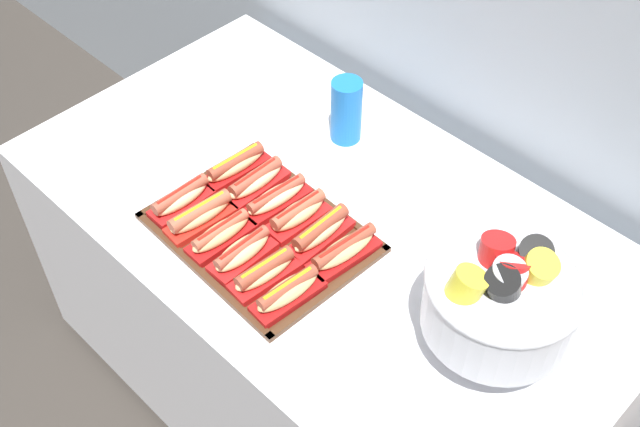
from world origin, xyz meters
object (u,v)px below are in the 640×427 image
object	(u,v)px
hot_dog_0	(181,199)
hot_dog_11	(344,251)
cup_stack	(346,111)
hot_dog_3	(242,252)
hot_dog_1	(200,215)
hot_dog_9	(298,214)
hot_dog_8	(277,198)
serving_tray	(261,233)
hot_dog_7	(256,181)
punch_bowl	(501,297)
hot_dog_5	(288,292)
buffet_table	(326,308)
hot_dog_10	(321,232)
hot_dog_2	(221,234)
hot_dog_6	(236,165)
hot_dog_4	(265,272)

from	to	relation	value
hot_dog_0	hot_dog_11	bearing A→B (deg)	21.53
cup_stack	hot_dog_3	bearing A→B (deg)	-74.78
hot_dog_1	hot_dog_9	size ratio (longest dim) A/B	1.09
hot_dog_0	hot_dog_8	world-z (taller)	hot_dog_0
hot_dog_8	cup_stack	xyz separation A→B (m)	(-0.06, 0.30, 0.05)
serving_tray	hot_dog_9	bearing A→B (deg)	63.34
hot_dog_7	punch_bowl	size ratio (longest dim) A/B	0.57
hot_dog_5	punch_bowl	bearing A→B (deg)	30.88
buffet_table	hot_dog_1	bearing A→B (deg)	-128.15
hot_dog_5	punch_bowl	world-z (taller)	punch_bowl
hot_dog_7	hot_dog_10	bearing A→B (deg)	-2.22
hot_dog_11	hot_dog_9	bearing A→B (deg)	177.78
hot_dog_0	hot_dog_11	world-z (taller)	hot_dog_11
serving_tray	hot_dog_11	world-z (taller)	hot_dog_11
hot_dog_7	hot_dog_11	xyz separation A→B (m)	(0.30, -0.01, 0.00)
buffet_table	hot_dog_2	size ratio (longest dim) A/B	8.98
hot_dog_8	hot_dog_10	world-z (taller)	hot_dog_10
hot_dog_5	punch_bowl	xyz separation A→B (m)	(0.36, 0.22, 0.11)
hot_dog_6	hot_dog_7	xyz separation A→B (m)	(0.07, -0.00, 0.00)
buffet_table	hot_dog_5	world-z (taller)	hot_dog_5
hot_dog_5	hot_dog_9	distance (m)	0.22
hot_dog_0	punch_bowl	xyz separation A→B (m)	(0.74, 0.20, 0.11)
hot_dog_1	hot_dog_2	world-z (taller)	hot_dog_1
buffet_table	hot_dog_8	xyz separation A→B (m)	(-0.10, -0.07, 0.40)
hot_dog_1	hot_dog_8	xyz separation A→B (m)	(0.08, 0.16, -0.00)
hot_dog_5	hot_dog_10	world-z (taller)	hot_dog_10
punch_bowl	cup_stack	bearing A→B (deg)	158.42
hot_dog_2	hot_dog_5	distance (m)	0.23
hot_dog_0	hot_dog_5	bearing A→B (deg)	-2.22
hot_dog_6	hot_dog_8	bearing A→B (deg)	-2.22
hot_dog_1	hot_dog_7	xyz separation A→B (m)	(0.01, 0.16, -0.00)
hot_dog_0	hot_dog_5	size ratio (longest dim) A/B	0.92
hot_dog_9	hot_dog_11	bearing A→B (deg)	-2.22
hot_dog_4	hot_dog_8	distance (m)	0.22
hot_dog_9	hot_dog_11	world-z (taller)	same
buffet_table	hot_dog_4	distance (m)	0.47
hot_dog_7	punch_bowl	xyz separation A→B (m)	(0.66, 0.04, 0.11)
hot_dog_10	serving_tray	bearing A→B (deg)	-145.96
serving_tray	hot_dog_10	distance (m)	0.14
hot_dog_7	punch_bowl	distance (m)	0.67
hot_dog_3	hot_dog_7	size ratio (longest dim) A/B	0.92
hot_dog_9	punch_bowl	size ratio (longest dim) A/B	0.53
serving_tray	hot_dog_5	xyz separation A→B (m)	(0.18, -0.09, 0.03)
buffet_table	hot_dog_7	size ratio (longest dim) A/B	8.74
hot_dog_5	hot_dog_8	size ratio (longest dim) A/B	0.97
hot_dog_9	serving_tray	bearing A→B (deg)	-116.66
hot_dog_0	hot_dog_1	distance (m)	0.08
hot_dog_1	hot_dog_11	bearing A→B (deg)	26.59
hot_dog_2	punch_bowl	bearing A→B (deg)	19.54
hot_dog_2	hot_dog_9	distance (m)	0.18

